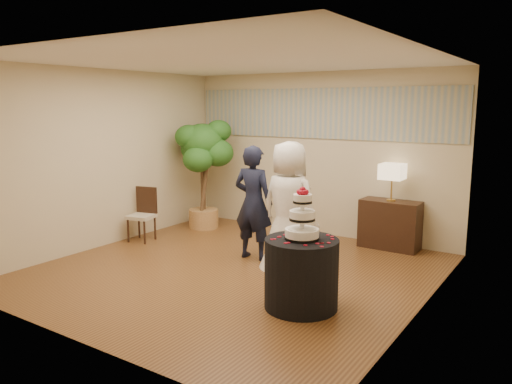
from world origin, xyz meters
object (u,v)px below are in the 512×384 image
Objects in this scene: bride at (289,205)px; console at (390,225)px; groom at (253,203)px; table_lamp at (392,182)px; wedding_cake at (302,213)px; ficus_tree at (203,174)px; side_chair at (141,215)px; cake_table at (301,274)px.

bride is 1.92× the size of console.
table_lamp is (1.50, 1.63, 0.22)m from groom.
groom is at bearing 140.05° from wedding_cake.
wedding_cake is 2.94m from console.
groom is 0.83× the size of ficus_tree.
bride is at bearing -9.06° from side_chair.
bride reaches higher than side_chair.
bride is at bearing -24.46° from ficus_tree.
bride is 1.97m from console.
cake_table is 2.85m from console.
cake_table is 0.69m from wedding_cake.
wedding_cake is at bearing 129.29° from bride.
bride reaches higher than cake_table.
console is (0.04, 2.85, -0.70)m from wedding_cake.
side_chair is at bearing 7.27° from bride.
groom is at bearing -6.19° from side_chair.
wedding_cake is (0.83, -1.16, 0.20)m from bride.
ficus_tree reaches higher than table_lamp.
wedding_cake is at bearing -89.90° from console.
console is at bearing 89.17° from wedding_cake.
groom reaches higher than table_lamp.
groom is 1.82× the size of console.
bride is at bearing 125.61° from wedding_cake.
table_lamp is at bearing -113.57° from bride.
bride is at bearing -116.31° from console.
cake_table is 4.02m from ficus_tree.
bride is 3.04× the size of table_lamp.
console is at bearing 89.17° from cake_table.
side_chair is (-3.59, -1.86, 0.06)m from console.
wedding_cake is at bearing 0.00° from cake_table.
bride reaches higher than groom.
ficus_tree is 1.43m from side_chair.
bride reaches higher than wedding_cake.
ficus_tree is at bearing -33.73° from groom.
cake_table is 2.93m from table_lamp.
table_lamp is at bearing 89.17° from wedding_cake.
ficus_tree is (-3.31, -0.58, -0.05)m from table_lamp.
side_chair is (-2.08, -0.24, -0.39)m from groom.
console is 4.04m from side_chair.
console is 0.67m from table_lamp.
table_lamp is at bearing 10.02° from ficus_tree.
bride is 2.76m from side_chair.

